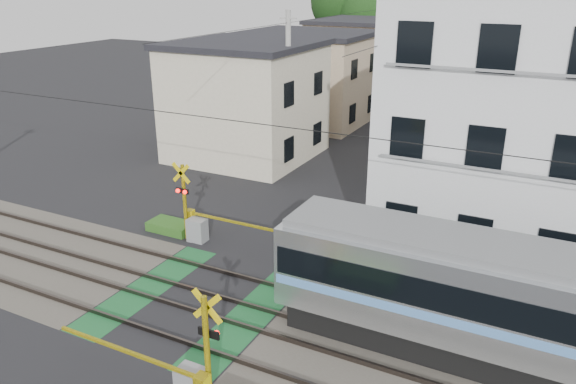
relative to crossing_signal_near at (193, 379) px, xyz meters
The scene contains 11 objects.
ground 4.53m from the crossing_signal_near, 125.29° to the left, with size 120.00×120.00×0.00m, color black.
track_bed 4.53m from the crossing_signal_near, 125.29° to the left, with size 120.00×120.00×0.14m.
crossing_signal_near is the anchor object (origin of this frame).
crossing_signal_far 8.95m from the crossing_signal_near, 125.29° to the left, with size 4.74×0.65×3.09m.
apartment_block 14.95m from the crossing_signal_near, 65.78° to the left, with size 10.20×8.36×9.30m.
houses_row 29.77m from the crossing_signal_near, 94.51° to the left, with size 22.07×31.35×6.80m.
tree_hill 52.64m from the crossing_signal_near, 92.63° to the left, with size 40.00×12.51×11.88m.
catenary 5.84m from the crossing_signal_near, 47.20° to the left, with size 60.00×5.04×7.00m.
utility_poles 27.12m from the crossing_signal_near, 97.77° to the left, with size 7.90×42.00×8.00m.
pedestrian 32.47m from the crossing_signal_near, 93.29° to the left, with size 0.58×0.38×1.58m, color #2F2B36.
weed_patches 3.70m from the crossing_signal_near, 103.09° to the left, with size 10.25×8.80×0.40m.
Camera 1 is at (9.38, -12.11, 9.43)m, focal length 35.00 mm.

